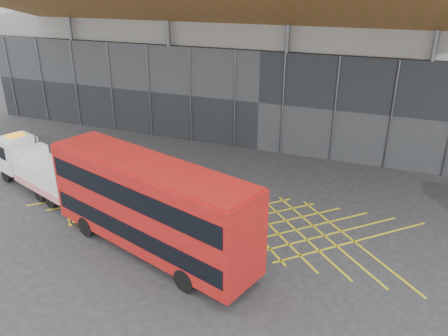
% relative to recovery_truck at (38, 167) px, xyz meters
% --- Properties ---
extents(ground_plane, '(120.00, 120.00, 0.00)m').
position_rel_recovery_truck_xyz_m(ground_plane, '(9.23, 1.26, -1.56)').
color(ground_plane, '#28282B').
extents(road_markings, '(23.16, 7.16, 0.01)m').
position_rel_recovery_truck_xyz_m(road_markings, '(12.43, 1.26, -1.56)').
color(road_markings, yellow).
rests_on(road_markings, ground_plane).
extents(construction_building, '(55.00, 23.97, 18.00)m').
position_rel_recovery_truck_xyz_m(construction_building, '(11.15, 19.66, 7.41)').
color(construction_building, '#969691').
rests_on(construction_building, ground_plane).
extents(recovery_truck, '(9.60, 4.78, 3.38)m').
position_rel_recovery_truck_xyz_m(recovery_truck, '(0.00, 0.00, 0.00)').
color(recovery_truck, black).
rests_on(recovery_truck, ground_plane).
extents(bus_towed, '(12.48, 6.23, 4.97)m').
position_rel_recovery_truck_xyz_m(bus_towed, '(10.78, -3.54, 1.20)').
color(bus_towed, '#9E0F0C').
rests_on(bus_towed, ground_plane).
extents(worker, '(0.57, 0.76, 1.88)m').
position_rel_recovery_truck_xyz_m(worker, '(5.06, -2.96, -0.62)').
color(worker, yellow).
rests_on(worker, ground_plane).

